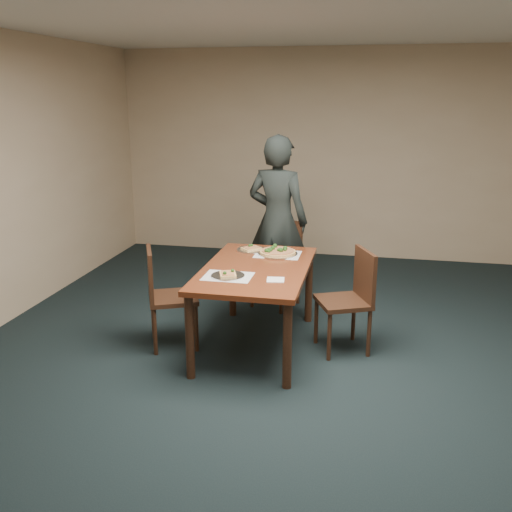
% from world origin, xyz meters
% --- Properties ---
extents(ground, '(8.00, 8.00, 0.00)m').
position_xyz_m(ground, '(0.00, 0.00, 0.00)').
color(ground, black).
rests_on(ground, ground).
extents(room_shell, '(8.00, 8.00, 8.00)m').
position_xyz_m(room_shell, '(0.00, 0.00, 1.74)').
color(room_shell, '#C6AA89').
rests_on(room_shell, ground).
extents(dining_table, '(0.90, 1.50, 0.75)m').
position_xyz_m(dining_table, '(-0.45, 0.80, 0.66)').
color(dining_table, '#562211').
rests_on(dining_table, ground).
extents(chair_far, '(0.54, 0.54, 0.91)m').
position_xyz_m(chair_far, '(-0.43, 1.93, 0.52)').
color(chair_far, black).
rests_on(chair_far, ground).
extents(chair_left, '(0.55, 0.55, 0.91)m').
position_xyz_m(chair_left, '(-1.25, 0.65, 0.52)').
color(chair_left, black).
rests_on(chair_left, ground).
extents(chair_right, '(0.55, 0.55, 0.91)m').
position_xyz_m(chair_right, '(0.38, 0.92, 0.52)').
color(chair_right, black).
rests_on(chair_right, ground).
extents(diner, '(0.74, 0.56, 1.81)m').
position_xyz_m(diner, '(-0.47, 1.99, 0.90)').
color(diner, black).
rests_on(diner, ground).
extents(placemat_main, '(0.42, 0.32, 0.00)m').
position_xyz_m(placemat_main, '(-0.33, 1.23, 0.75)').
color(placemat_main, white).
rests_on(placemat_main, dining_table).
extents(placemat_near, '(0.40, 0.30, 0.00)m').
position_xyz_m(placemat_near, '(-0.62, 0.49, 0.75)').
color(placemat_near, white).
rests_on(placemat_near, dining_table).
extents(pizza_pan, '(0.37, 0.37, 0.08)m').
position_xyz_m(pizza_pan, '(-0.33, 1.23, 0.77)').
color(pizza_pan, silver).
rests_on(pizza_pan, dining_table).
extents(slice_plate_near, '(0.28, 0.28, 0.06)m').
position_xyz_m(slice_plate_near, '(-0.62, 0.49, 0.76)').
color(slice_plate_near, silver).
rests_on(slice_plate_near, dining_table).
extents(slice_plate_far, '(0.28, 0.28, 0.05)m').
position_xyz_m(slice_plate_far, '(-0.61, 1.33, 0.76)').
color(slice_plate_far, silver).
rests_on(slice_plate_far, dining_table).
extents(napkin, '(0.16, 0.16, 0.01)m').
position_xyz_m(napkin, '(-0.22, 0.48, 0.75)').
color(napkin, white).
rests_on(napkin, dining_table).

